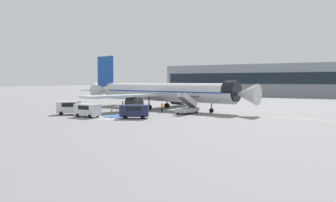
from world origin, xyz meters
The scene contains 22 objects.
ground_plane centered at (0.00, 0.00, 0.00)m, with size 600.00×600.00×0.00m, color slate.
apron_leadline_yellow centered at (-1.44, 0.01, 0.00)m, with size 0.20×76.82×0.01m, color gold.
apron_stand_patch_blue centered at (-1.44, -13.92, 0.00)m, with size 4.04×8.21×0.01m, color #2856A8.
apron_walkway_bar_0 centered at (-5.04, -18.89, 0.00)m, with size 0.44×3.60×0.01m, color silver.
apron_walkway_bar_1 centered at (-3.84, -18.89, 0.00)m, with size 0.44×3.60×0.01m, color silver.
apron_walkway_bar_2 centered at (-2.64, -18.89, 0.00)m, with size 0.44×3.60×0.01m, color silver.
apron_walkway_bar_3 centered at (-1.44, -18.89, 0.00)m, with size 0.44×3.60×0.01m, color silver.
apron_walkway_bar_4 centered at (-0.24, -18.89, 0.00)m, with size 0.44×3.60×0.01m, color silver.
apron_walkway_bar_5 centered at (0.96, -18.89, 0.00)m, with size 0.44×3.60×0.01m, color silver.
airliner centered at (-2.15, 0.13, 3.64)m, with size 42.84×34.45×12.03m.
boarding_stairs_forward centered at (6.80, -5.78, 0.99)m, with size 2.91×5.46×4.01m.
fuel_tanker centered at (-9.12, 24.83, 1.65)m, with size 9.06×2.81×3.29m.
service_van_0 centered at (-5.13, -19.09, 1.31)m, with size 4.32×2.01×2.20m.
service_van_1 centered at (2.68, -16.77, 1.29)m, with size 4.90×3.71×2.16m.
service_van_2 centered at (-11.16, -17.33, 1.40)m, with size 4.49×4.21×2.37m.
ground_crew_0 centered at (1.58, -6.03, 1.07)m, with size 0.46×0.29×1.84m.
ground_crew_1 centered at (-9.86, -3.21, 1.01)m, with size 0.48×0.44×1.75m.
ground_crew_2 centered at (-3.83, -4.70, 1.09)m, with size 0.43×0.25×1.88m.
traffic_cone_0 centered at (-4.78, -9.00, 0.28)m, with size 0.51×0.51×0.56m.
traffic_cone_1 centered at (-8.51, -8.64, 0.25)m, with size 0.45×0.45×0.50m.
traffic_cone_2 centered at (-15.90, -7.64, 0.26)m, with size 0.46×0.46×0.52m.
terminal_building centered at (0.60, 78.14, 6.43)m, with size 83.74×12.10×12.86m.
Camera 1 is at (32.85, -59.72, 6.01)m, focal length 35.00 mm.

